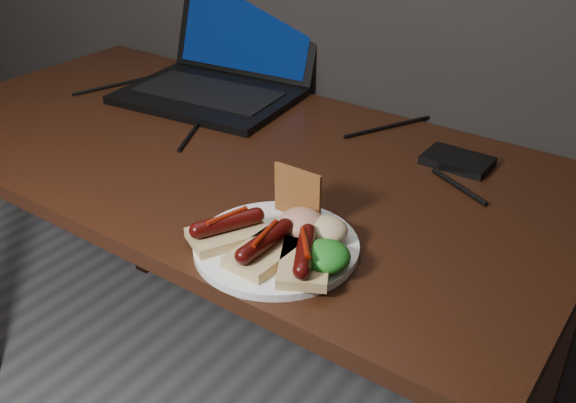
# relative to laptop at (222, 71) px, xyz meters

# --- Properties ---
(desk) EXTENTS (1.40, 0.70, 0.75)m
(desk) POSITION_rel_laptop_xyz_m (0.20, -0.24, -0.14)
(desk) COLOR #35190D
(desk) RESTS_ON ground
(laptop) EXTENTS (0.43, 0.41, 0.25)m
(laptop) POSITION_rel_laptop_xyz_m (0.00, 0.00, 0.00)
(laptop) COLOR black
(laptop) RESTS_ON desk
(hard_drive) EXTENTS (0.12, 0.08, 0.02)m
(hard_drive) POSITION_rel_laptop_xyz_m (0.61, -0.04, -0.04)
(hard_drive) COLOR black
(hard_drive) RESTS_ON desk
(desk_cables) EXTENTS (0.99, 0.45, 0.01)m
(desk_cables) POSITION_rel_laptop_xyz_m (0.21, -0.11, -0.05)
(desk_cables) COLOR black
(desk_cables) RESTS_ON desk
(plate) EXTENTS (0.32, 0.32, 0.01)m
(plate) POSITION_rel_laptop_xyz_m (0.50, -0.47, -0.04)
(plate) COLOR white
(plate) RESTS_ON desk
(bread_sausage_left) EXTENTS (0.12, 0.13, 0.04)m
(bread_sausage_left) POSITION_rel_laptop_xyz_m (0.44, -0.50, -0.02)
(bread_sausage_left) COLOR #DECA82
(bread_sausage_left) RESTS_ON plate
(bread_sausage_center) EXTENTS (0.07, 0.12, 0.04)m
(bread_sausage_center) POSITION_rel_laptop_xyz_m (0.51, -0.50, -0.02)
(bread_sausage_center) COLOR #DECA82
(bread_sausage_center) RESTS_ON plate
(bread_sausage_right) EXTENTS (0.12, 0.13, 0.04)m
(bread_sausage_right) POSITION_rel_laptop_xyz_m (0.57, -0.49, -0.02)
(bread_sausage_right) COLOR #DECA82
(bread_sausage_right) RESTS_ON plate
(crispbread) EXTENTS (0.08, 0.01, 0.08)m
(crispbread) POSITION_rel_laptop_xyz_m (0.49, -0.39, 0.00)
(crispbread) COLOR #9F612B
(crispbread) RESTS_ON plate
(salad_greens) EXTENTS (0.07, 0.07, 0.04)m
(salad_greens) POSITION_rel_laptop_xyz_m (0.60, -0.48, -0.02)
(salad_greens) COLOR #105412
(salad_greens) RESTS_ON plate
(salsa_mound) EXTENTS (0.07, 0.07, 0.04)m
(salsa_mound) POSITION_rel_laptop_xyz_m (0.52, -0.42, -0.02)
(salsa_mound) COLOR maroon
(salsa_mound) RESTS_ON plate
(coleslaw_mound) EXTENTS (0.06, 0.06, 0.04)m
(coleslaw_mound) POSITION_rel_laptop_xyz_m (0.56, -0.41, -0.02)
(coleslaw_mound) COLOR beige
(coleslaw_mound) RESTS_ON plate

